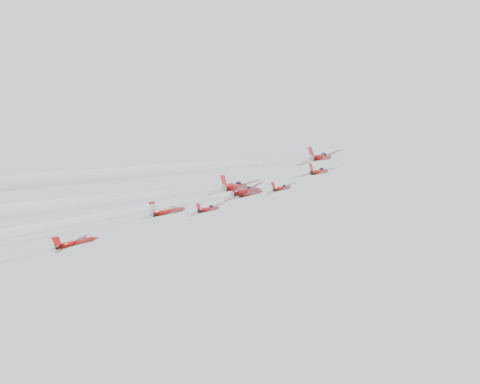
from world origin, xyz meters
The scene contains 7 objects.
jet_lead centered at (-3.27, 28.60, 165.92)m, with size 9.42×11.86×8.23m.
jet_row2_left centered at (-17.64, 14.82, 156.85)m, with size 10.25×12.90×8.95m.
jet_row2_center centered at (-1.70, 9.50, 153.33)m, with size 8.48×10.67×7.40m.
jet_row2_right centered at (14.49, 14.14, 156.40)m, with size 9.69×12.19×8.46m.
jet_center centered at (3.22, -42.58, 118.96)m, with size 10.35×94.70×63.02m.
jet_rear_right centered at (11.60, -60.75, 106.99)m, with size 10.58×96.80×64.42m.
jet_rear_farright centered at (29.24, -52.70, 112.29)m, with size 8.65×79.18×52.69m.
Camera 1 is at (67.71, -105.54, 66.85)m, focal length 50.00 mm.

